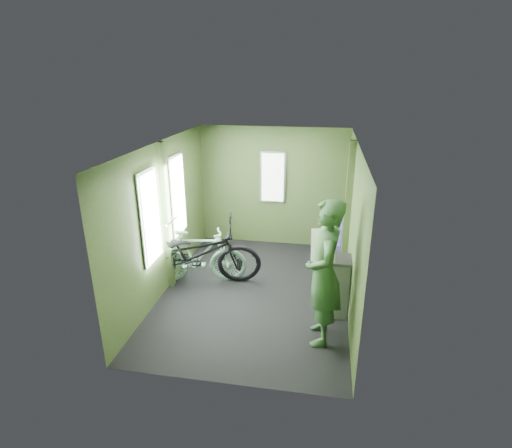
{
  "coord_description": "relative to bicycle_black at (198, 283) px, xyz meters",
  "views": [
    {
      "loc": [
        0.95,
        -5.39,
        3.21
      ],
      "look_at": [
        0.0,
        0.1,
        1.1
      ],
      "focal_mm": 28.0,
      "sensor_mm": 36.0,
      "label": 1
    }
  ],
  "objects": [
    {
      "name": "bench_seat",
      "position": [
        2.11,
        1.35,
        0.26
      ],
      "size": [
        0.48,
        0.85,
        0.89
      ],
      "rotation": [
        0.0,
        0.0,
        0.02
      ],
      "color": "navy",
      "rests_on": "ground"
    },
    {
      "name": "room",
      "position": [
        0.93,
        -0.06,
        1.44
      ],
      "size": [
        4.0,
        4.02,
        2.31
      ],
      "color": "black",
      "rests_on": "ground"
    },
    {
      "name": "waste_box",
      "position": [
        2.23,
        -0.47,
        0.43
      ],
      "size": [
        0.25,
        0.35,
        0.86
      ],
      "primitive_type": "cube",
      "color": "gray",
      "rests_on": "ground"
    },
    {
      "name": "bicycle_mint",
      "position": [
        0.02,
        0.05,
        0.0
      ],
      "size": [
        1.63,
        0.81,
        0.97
      ],
      "primitive_type": "imported",
      "rotation": [
        0.0,
        -0.11,
        1.76
      ],
      "color": "#7BBB95",
      "rests_on": "ground"
    },
    {
      "name": "passenger",
      "position": [
        2.0,
        -1.1,
        0.94
      ],
      "size": [
        0.51,
        0.77,
        1.87
      ],
      "rotation": [
        0.0,
        0.0,
        -1.48
      ],
      "color": "#325A31",
      "rests_on": "ground"
    },
    {
      "name": "bicycle_black",
      "position": [
        0.0,
        0.0,
        0.0
      ],
      "size": [
        2.2,
        1.27,
        1.2
      ],
      "primitive_type": "imported",
      "rotation": [
        0.0,
        -0.18,
        1.76
      ],
      "color": "black",
      "rests_on": "ground"
    }
  ]
}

